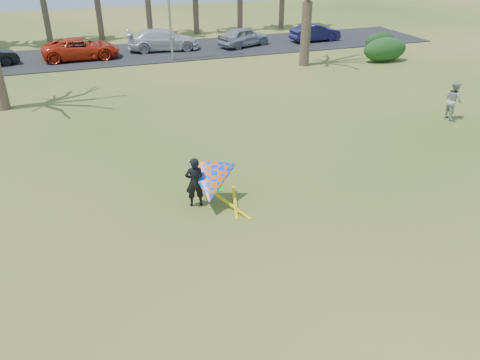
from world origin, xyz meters
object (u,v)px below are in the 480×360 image
object	(u,v)px
car_2	(81,48)
kite_flyer	(209,183)
car_5	(315,33)
car_4	(244,37)
pedestrian_a	(453,100)
car_3	(163,40)

from	to	relation	value
car_2	kite_flyer	xyz separation A→B (m)	(3.01, -21.78, 0.07)
car_5	kite_flyer	distance (m)	26.57
car_4	car_5	world-z (taller)	car_4
kite_flyer	pedestrian_a	bearing A→B (deg)	17.33
car_4	kite_flyer	distance (m)	23.78
car_4	pedestrian_a	world-z (taller)	pedestrian_a
car_3	kite_flyer	world-z (taller)	kite_flyer
pedestrian_a	kite_flyer	size ratio (longest dim) A/B	0.75
car_4	kite_flyer	size ratio (longest dim) A/B	1.75
pedestrian_a	kite_flyer	xyz separation A→B (m)	(-12.93, -4.03, -0.05)
kite_flyer	car_5	bearing A→B (deg)	55.70
car_4	car_5	xyz separation A→B (m)	(6.05, -0.10, -0.05)
car_2	car_4	size ratio (longest dim) A/B	1.22
car_2	car_5	world-z (taller)	car_2
car_2	pedestrian_a	bearing A→B (deg)	-138.52
car_3	kite_flyer	xyz separation A→B (m)	(-2.85, -22.66, 0.03)
car_3	car_4	xyz separation A→B (m)	(6.07, -0.62, -0.04)
car_4	pedestrian_a	bearing A→B (deg)	171.85
car_3	car_5	bearing A→B (deg)	-88.04
car_5	kite_flyer	world-z (taller)	kite_flyer
car_3	car_5	size ratio (longest dim) A/B	1.29
pedestrian_a	car_5	bearing A→B (deg)	0.95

